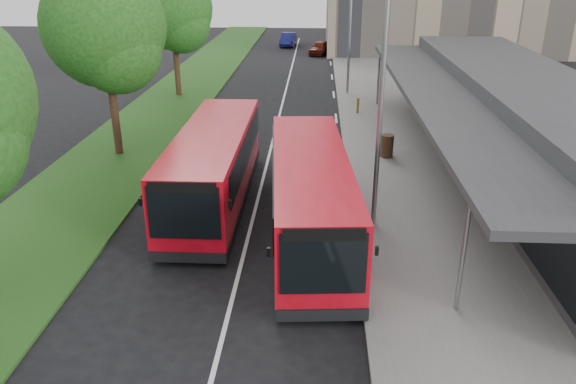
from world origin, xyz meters
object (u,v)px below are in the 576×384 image
car_far (288,39)px  car_near (320,48)px  lamp_post_near (379,91)px  bollard (358,105)px  bus_main (310,197)px  litter_bin (387,146)px  tree_far (173,14)px  lamp_post_far (349,22)px  bus_second (214,167)px  tree_mid (105,35)px

car_far → car_near: bearing=-54.5°
lamp_post_near → bollard: size_ratio=9.22×
bus_main → litter_bin: 8.60m
tree_far → car_far: 24.21m
bollard → litter_bin: bearing=-83.8°
lamp_post_near → bus_main: 3.98m
car_far → lamp_post_near: bearing=-79.7°
bus_main → lamp_post_far: bearing=79.9°
litter_bin → lamp_post_near: bearing=-100.4°
tree_far → bollard: bearing=-20.4°
lamp_post_near → bollard: (0.45, 14.75, -4.13)m
litter_bin → car_far: size_ratio=0.26×
lamp_post_far → bus_second: (-5.68, -18.18, -3.28)m
tree_far → bus_second: bearing=-72.4°
tree_mid → bollard: tree_mid is taller
bollard → lamp_post_far: bearing=94.9°
tree_far → lamp_post_near: size_ratio=1.01×
tree_far → litter_bin: (12.42, -12.04, -4.56)m
car_near → litter_bin: bearing=-69.0°
lamp_post_far → car_far: 22.97m
litter_bin → lamp_post_far: bearing=95.7°
bus_main → litter_bin: bearing=62.4°
bus_second → litter_bin: size_ratio=9.67×
tree_mid → litter_bin: 13.32m
bus_second → litter_bin: bus_second is taller
lamp_post_far → bus_second: size_ratio=0.81×
car_far → tree_far: bearing=-101.3°
litter_bin → car_near: car_near is taller
lamp_post_far → bus_main: size_ratio=0.80×
car_near → car_far: bearing=137.1°
lamp_post_near → bollard: 15.33m
tree_far → lamp_post_far: bearing=4.9°
tree_far → bus_second: size_ratio=0.82×
tree_mid → bollard: bearing=33.6°
lamp_post_far → litter_bin: size_ratio=7.81×
tree_mid → bus_main: tree_mid is taller
litter_bin → bollard: 7.79m
tree_mid → lamp_post_near: tree_mid is taller
lamp_post_far → litter_bin: (1.29, -12.99, -4.06)m
litter_bin → car_near: bearing=95.8°
lamp_post_near → lamp_post_far: 20.00m
bus_second → tree_mid: bearing=136.0°
lamp_post_near → car_far: lamp_post_near is taller
bus_second → car_far: (0.62, 40.22, -0.78)m
car_near → car_far: (-3.29, 5.26, 0.03)m
lamp_post_near → bus_main: lamp_post_near is taller
tree_far → litter_bin: 17.89m
bollard → car_near: (-2.21, 22.03, 0.04)m
car_far → bus_main: bearing=-82.5°
litter_bin → car_near: (-3.05, 29.77, -0.04)m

